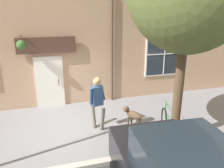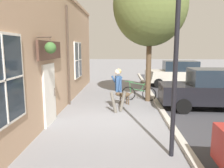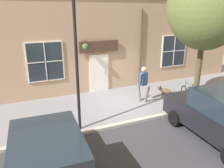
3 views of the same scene
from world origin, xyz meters
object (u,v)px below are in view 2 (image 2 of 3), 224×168
at_px(dog_on_leash, 123,95).
at_px(parked_car_mid_block, 213,89).
at_px(street_lamp, 178,5).
at_px(street_tree_by_curb, 151,7).
at_px(leaning_bicycle, 139,93).
at_px(pedestrian_walking, 118,86).
at_px(parked_car_far_end, 178,73).

bearing_deg(dog_on_leash, parked_car_mid_block, -6.99).
bearing_deg(parked_car_mid_block, street_lamp, -121.70).
relative_size(dog_on_leash, street_tree_by_curb, 0.13).
relative_size(dog_on_leash, street_lamp, 0.16).
bearing_deg(leaning_bicycle, street_tree_by_curb, -14.87).
xyz_separation_m(pedestrian_walking, dog_on_leash, (0.22, 1.16, -0.64)).
height_order(dog_on_leash, leaning_bicycle, leaning_bicycle).
bearing_deg(parked_car_mid_block, parked_car_far_end, 90.38).
height_order(street_tree_by_curb, parked_car_far_end, street_tree_by_curb).
height_order(pedestrian_walking, parked_car_mid_block, pedestrian_walking).
bearing_deg(street_tree_by_curb, leaning_bicycle, 165.13).
bearing_deg(dog_on_leash, street_tree_by_curb, 33.91).
relative_size(dog_on_leash, leaning_bicycle, 0.51).
height_order(pedestrian_walking, street_tree_by_curb, street_tree_by_curb).
height_order(dog_on_leash, street_tree_by_curb, street_tree_by_curb).
bearing_deg(street_lamp, street_tree_by_curb, 89.08).
bearing_deg(street_tree_by_curb, pedestrian_walking, -126.35).
height_order(parked_car_mid_block, street_lamp, street_lamp).
bearing_deg(leaning_bicycle, dog_on_leash, -129.12).
relative_size(leaning_bicycle, parked_car_mid_block, 0.39).
bearing_deg(street_tree_by_curb, dog_on_leash, -146.09).
xyz_separation_m(leaning_bicycle, street_lamp, (0.38, -5.78, 3.17)).
xyz_separation_m(pedestrian_walking, leaning_bicycle, (1.00, 2.12, -0.72)).
height_order(pedestrian_walking, street_lamp, street_lamp).
distance_m(street_tree_by_curb, parked_car_far_end, 6.36).
bearing_deg(parked_car_mid_block, street_tree_by_curb, 153.11).
xyz_separation_m(pedestrian_walking, parked_car_far_end, (4.02, 6.54, -0.22)).
xyz_separation_m(parked_car_mid_block, street_lamp, (-2.68, -4.34, 2.67)).
distance_m(dog_on_leash, leaning_bicycle, 1.25).
bearing_deg(parked_car_far_end, dog_on_leash, -125.22).
height_order(leaning_bicycle, parked_car_mid_block, parked_car_mid_block).
relative_size(dog_on_leash, parked_car_mid_block, 0.20).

